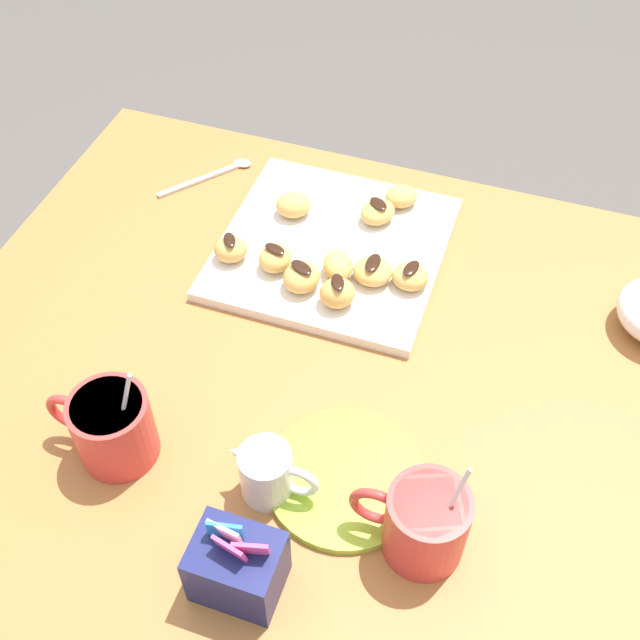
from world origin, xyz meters
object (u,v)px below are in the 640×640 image
(beignet_0, at_px, (293,205))
(beignet_7, at_px, (378,212))
(dining_table, at_px, (320,425))
(saucer_lime_left, at_px, (345,477))
(cream_pitcher_white, at_px, (266,471))
(coffee_mug_red_right, at_px, (112,426))
(beignet_3, at_px, (338,266))
(beignet_4, at_px, (410,277))
(beignet_1, at_px, (337,293))
(coffee_mug_red_left, at_px, (424,522))
(beignet_5, at_px, (401,196))
(beignet_6, at_px, (231,249))
(beignet_9, at_px, (302,277))
(sugar_caddy, at_px, (237,566))
(beignet_8, at_px, (372,271))
(beignet_2, at_px, (275,258))
(pastry_plate_square, at_px, (332,248))

(beignet_0, height_order, beignet_7, beignet_0)
(dining_table, distance_m, saucer_lime_left, 0.21)
(cream_pitcher_white, height_order, saucer_lime_left, cream_pitcher_white)
(dining_table, bearing_deg, coffee_mug_red_right, 45.75)
(saucer_lime_left, bearing_deg, beignet_3, -70.31)
(beignet_3, relative_size, beignet_4, 1.08)
(dining_table, relative_size, beignet_1, 21.33)
(coffee_mug_red_left, xyz_separation_m, cream_pitcher_white, (0.18, -0.01, -0.01))
(coffee_mug_red_left, relative_size, beignet_4, 2.92)
(beignet_4, height_order, beignet_5, beignet_4)
(beignet_6, relative_size, beignet_9, 0.85)
(beignet_3, distance_m, beignet_6, 0.15)
(beignet_4, bearing_deg, beignet_5, -70.67)
(coffee_mug_red_left, bearing_deg, beignet_4, -73.35)
(beignet_7, bearing_deg, beignet_1, 88.62)
(sugar_caddy, xyz_separation_m, beignet_0, (0.14, -0.55, -0.01))
(beignet_5, bearing_deg, saucer_lime_left, 97.55)
(coffee_mug_red_left, distance_m, beignet_5, 0.54)
(beignet_0, xyz_separation_m, beignet_7, (-0.12, -0.03, -0.00))
(dining_table, xyz_separation_m, beignet_3, (0.03, -0.16, 0.16))
(coffee_mug_red_left, height_order, beignet_8, coffee_mug_red_left)
(beignet_6, distance_m, beignet_7, 0.23)
(cream_pitcher_white, xyz_separation_m, beignet_3, (0.03, -0.34, -0.01))
(dining_table, height_order, coffee_mug_red_right, coffee_mug_red_right)
(coffee_mug_red_left, distance_m, beignet_4, 0.37)
(beignet_6, bearing_deg, coffee_mug_red_right, 88.92)
(beignet_2, relative_size, beignet_8, 0.91)
(beignet_9, bearing_deg, beignet_4, -159.98)
(cream_pitcher_white, bearing_deg, beignet_9, -77.62)
(beignet_8, height_order, beignet_9, beignet_9)
(beignet_7, bearing_deg, beignet_6, 39.91)
(coffee_mug_red_right, height_order, beignet_8, coffee_mug_red_right)
(cream_pitcher_white, height_order, beignet_9, cream_pitcher_white)
(saucer_lime_left, bearing_deg, pastry_plate_square, -69.36)
(dining_table, relative_size, beignet_6, 21.94)
(coffee_mug_red_right, xyz_separation_m, beignet_1, (-0.17, -0.29, -0.01))
(beignet_6, bearing_deg, beignet_7, -140.09)
(beignet_6, bearing_deg, dining_table, 142.81)
(coffee_mug_red_left, relative_size, beignet_9, 2.69)
(beignet_4, bearing_deg, beignet_8, 7.32)
(beignet_2, relative_size, beignet_5, 1.01)
(coffee_mug_red_left, xyz_separation_m, sugar_caddy, (0.17, 0.10, -0.01))
(dining_table, bearing_deg, sugar_caddy, 92.50)
(dining_table, relative_size, pastry_plate_square, 3.27)
(sugar_caddy, bearing_deg, beignet_4, -97.47)
(coffee_mug_red_right, distance_m, beignet_2, 0.34)
(beignet_7, bearing_deg, beignet_2, 52.83)
(saucer_lime_left, xyz_separation_m, beignet_5, (0.06, -0.47, 0.03))
(beignet_5, xyz_separation_m, beignet_6, (0.20, 0.19, 0.00))
(saucer_lime_left, bearing_deg, beignet_4, -88.83)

